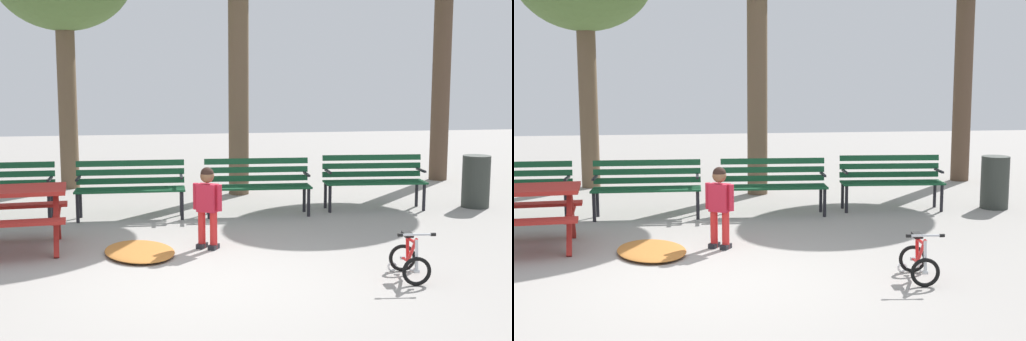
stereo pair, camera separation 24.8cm
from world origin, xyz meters
TOP-DOWN VIEW (x-y plane):
  - ground at (0.00, 0.00)m, footprint 36.00×36.00m
  - park_bench_far_left at (-2.59, 3.41)m, footprint 1.60×0.47m
  - park_bench_left at (-0.69, 3.36)m, footprint 1.61×0.51m
  - park_bench_right at (1.22, 3.29)m, footprint 1.62×0.54m
  - park_bench_far_right at (3.12, 3.43)m, footprint 1.63×0.58m
  - child_standing at (0.26, 1.32)m, footprint 0.34×0.27m
  - kids_bicycle at (2.22, -0.28)m, footprint 0.41×0.59m
  - leaf_pile at (-0.57, 1.19)m, footprint 1.06×1.31m
  - trash_bin at (4.79, 3.27)m, footprint 0.44×0.44m

SIDE VIEW (x-z plane):
  - ground at x=0.00m, z-range 0.00..0.00m
  - leaf_pile at x=-0.57m, z-range 0.00..0.07m
  - kids_bicycle at x=2.22m, z-range -0.07..0.47m
  - trash_bin at x=4.79m, z-range 0.00..0.84m
  - park_bench_far_left at x=-2.59m, z-range 0.08..0.94m
  - park_bench_left at x=-0.69m, z-range 0.08..0.94m
  - park_bench_right at x=1.22m, z-range 0.08..0.94m
  - park_bench_far_right at x=3.12m, z-range 0.08..0.94m
  - child_standing at x=0.26m, z-range 0.09..1.10m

